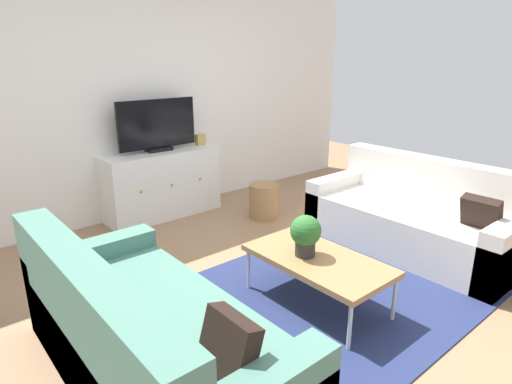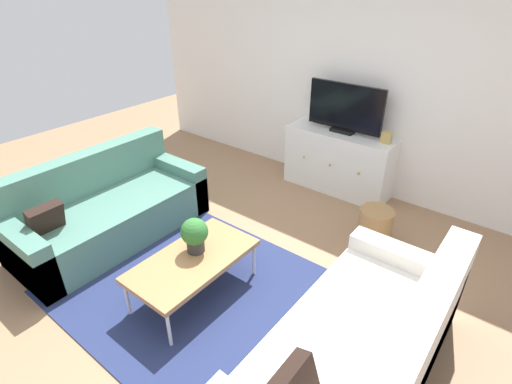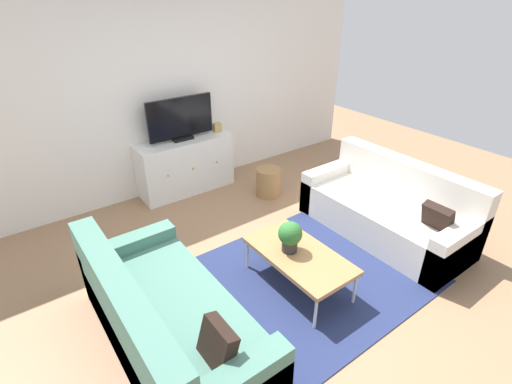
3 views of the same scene
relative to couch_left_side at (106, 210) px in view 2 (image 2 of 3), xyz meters
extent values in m
plane|color=#997251|center=(1.44, 0.10, -0.28)|extent=(10.00, 10.00, 0.00)
cube|color=white|center=(1.44, 2.65, 1.07)|extent=(6.40, 0.12, 2.70)
cube|color=navy|center=(1.44, -0.05, -0.28)|extent=(2.50, 1.90, 0.01)
cube|color=#4C7A6B|center=(0.09, 0.00, -0.07)|extent=(0.88, 1.93, 0.43)
cube|color=#4C7A6B|center=(-0.25, 0.00, 0.14)|extent=(0.20, 1.93, 0.85)
cube|color=#4C7A6B|center=(0.09, 0.88, 0.00)|extent=(0.88, 0.18, 0.56)
cube|color=#4C7A6B|center=(0.09, -0.87, 0.00)|extent=(0.88, 0.18, 0.56)
cube|color=black|center=(0.14, -0.63, 0.27)|extent=(0.18, 0.30, 0.32)
cube|color=silver|center=(2.79, 0.00, -0.07)|extent=(0.88, 1.93, 0.43)
cube|color=silver|center=(3.13, 0.00, 0.14)|extent=(0.20, 1.93, 0.85)
cube|color=silver|center=(2.79, 0.88, 0.00)|extent=(0.88, 0.18, 0.56)
cube|color=#A37547|center=(1.38, -0.07, 0.08)|extent=(0.58, 1.08, 0.04)
cylinder|color=silver|center=(1.13, -0.57, -0.11)|extent=(0.03, 0.03, 0.34)
cylinder|color=silver|center=(1.63, -0.57, -0.11)|extent=(0.03, 0.03, 0.34)
cylinder|color=silver|center=(1.13, 0.43, -0.11)|extent=(0.03, 0.03, 0.34)
cylinder|color=silver|center=(1.63, 0.43, -0.11)|extent=(0.03, 0.03, 0.34)
cylinder|color=#2D2D2D|center=(1.33, 0.02, 0.16)|extent=(0.15, 0.15, 0.11)
sphere|color=#2D6B2D|center=(1.33, 0.02, 0.30)|extent=(0.23, 0.23, 0.23)
cube|color=white|center=(1.44, 2.37, 0.10)|extent=(1.32, 0.44, 0.77)
sphere|color=#B79338|center=(1.07, 2.14, 0.14)|extent=(0.03, 0.03, 0.03)
sphere|color=#B79338|center=(1.44, 2.14, 0.14)|extent=(0.03, 0.03, 0.03)
sphere|color=#B79338|center=(1.81, 2.14, 0.14)|extent=(0.03, 0.03, 0.03)
cube|color=black|center=(1.44, 2.39, 0.51)|extent=(0.28, 0.16, 0.04)
cube|color=black|center=(1.44, 2.39, 0.79)|extent=(0.93, 0.04, 0.54)
cube|color=tan|center=(1.98, 2.37, 0.55)|extent=(0.11, 0.07, 0.13)
cylinder|color=#9E7547|center=(2.29, 1.56, -0.08)|extent=(0.34, 0.34, 0.40)
camera|label=1|loc=(-0.83, -1.96, 1.53)|focal=30.26mm
camera|label=2|loc=(3.34, -1.74, 2.17)|focal=27.32mm
camera|label=3|loc=(-0.68, -2.18, 2.36)|focal=26.89mm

